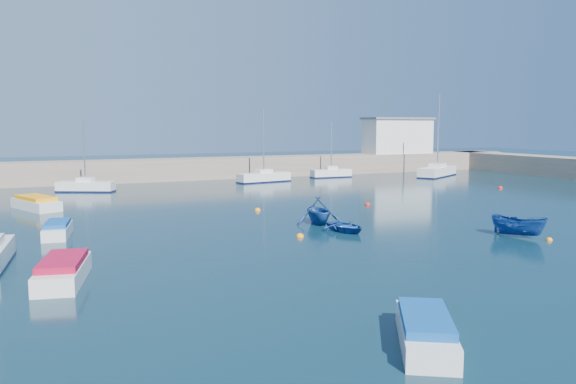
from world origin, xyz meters
name	(u,v)px	position (x,y,z in m)	size (l,w,h in m)	color
ground	(434,253)	(0.00, 0.00, 0.00)	(220.00, 220.00, 0.00)	#0B2532
back_wall	(200,168)	(0.00, 46.00, 1.30)	(96.00, 4.50, 2.60)	gray
right_arm	(543,166)	(44.00, 32.00, 1.30)	(4.50, 32.00, 2.60)	gray
harbor_office	(397,137)	(30.00, 46.00, 5.10)	(10.00, 4.00, 5.00)	silver
sailboat_5	(86,186)	(-14.47, 36.91, 0.58)	(5.81, 3.94, 7.58)	silver
sailboat_6	(264,177)	(5.79, 38.73, 0.61)	(6.77, 2.93, 8.64)	silver
sailboat_7	(331,173)	(16.02, 40.76, 0.59)	(5.40, 1.65, 7.21)	silver
sailboat_8	(437,171)	(29.60, 36.26, 0.69)	(8.36, 6.29, 10.84)	silver
motorboat_0	(63,270)	(-18.11, 2.13, 0.51)	(2.69, 5.06, 1.08)	silver
motorboat_1	(58,229)	(-17.96, 12.97, 0.44)	(1.95, 4.02, 0.95)	silver
motorboat_2	(36,203)	(-19.12, 25.65, 0.51)	(3.83, 5.61, 1.09)	silver
motorboat_3	(425,331)	(-8.35, -9.98, 0.47)	(3.54, 4.46, 1.01)	silver
dinghy_center	(346,227)	(-1.23, 7.17, 0.32)	(2.19, 3.06, 0.63)	navy
dinghy_left	(318,210)	(-1.50, 10.42, 0.94)	(3.08, 3.57, 1.88)	navy
dinghy_right	(518,226)	(7.47, 1.44, 0.66)	(1.28, 3.41, 1.32)	navy
buoy_0	(300,237)	(-4.59, 6.82, 0.00)	(0.48, 0.48, 0.48)	orange
buoy_1	(368,205)	(6.58, 16.95, 0.00)	(0.50, 0.50, 0.50)	red
buoy_3	(258,211)	(-3.15, 17.67, 0.00)	(0.50, 0.50, 0.50)	orange
buoy_4	(500,188)	(26.48, 21.97, 0.00)	(0.50, 0.50, 0.50)	red
buoy_5	(549,240)	(8.30, -0.12, 0.00)	(0.37, 0.37, 0.37)	orange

